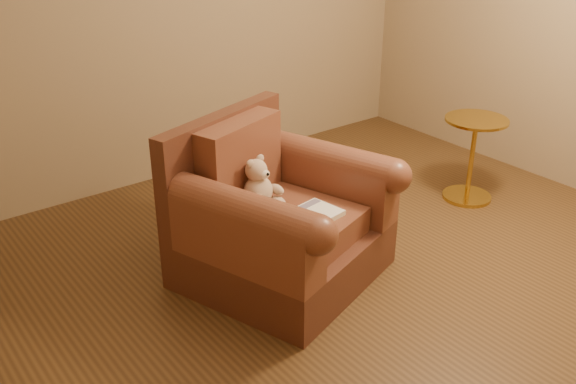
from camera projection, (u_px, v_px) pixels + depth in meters
floor at (375, 277)px, 3.66m from camera, size 4.00×4.00×0.00m
armchair at (276, 219)px, 3.56m from camera, size 1.22×1.19×0.89m
teddy_bear at (260, 187)px, 3.49m from camera, size 0.21×0.24×0.29m
guidebook at (307, 217)px, 3.38m from camera, size 0.40×0.28×0.03m
side_table at (472, 156)px, 4.44m from camera, size 0.43×0.43×0.60m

